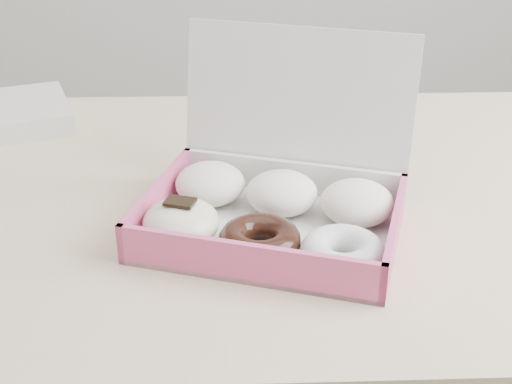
{
  "coord_description": "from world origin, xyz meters",
  "views": [
    {
      "loc": [
        -0.01,
        -0.91,
        1.22
      ],
      "look_at": [
        0.01,
        -0.14,
        0.82
      ],
      "focal_mm": 50.0,
      "sensor_mm": 36.0,
      "label": 1
    }
  ],
  "objects": [
    {
      "name": "donut_box",
      "position": [
        0.04,
        -0.11,
        0.79
      ],
      "size": [
        0.39,
        0.36,
        0.23
      ],
      "rotation": [
        0.0,
        0.0,
        -0.31
      ],
      "color": "silver",
      "rests_on": "table"
    },
    {
      "name": "table",
      "position": [
        0.0,
        0.0,
        0.67
      ],
      "size": [
        1.2,
        0.8,
        0.75
      ],
      "color": "tan",
      "rests_on": "ground"
    }
  ]
}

